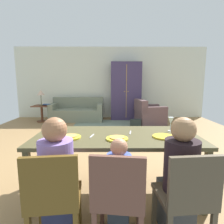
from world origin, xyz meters
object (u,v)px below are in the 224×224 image
(dining_chair_woman, at_px, (187,195))
(book_upper, at_px, (47,104))
(plate_near_child, at_px, (117,139))
(handbag, at_px, (136,123))
(person_man, at_px, (58,182))
(side_table, at_px, (42,111))
(wine_glass, at_px, (171,121))
(couch, at_px, (77,112))
(dining_chair_child, at_px, (118,195))
(armchair, at_px, (149,115))
(table_lamp, at_px, (41,93))
(plate_near_woman, at_px, (163,137))
(dining_chair_man, at_px, (54,195))
(plate_near_man, at_px, (70,137))
(book_lower, at_px, (47,105))
(person_child, at_px, (119,190))
(armoire, at_px, (126,91))
(person_woman, at_px, (178,181))

(dining_chair_woman, bearing_deg, book_upper, 119.13)
(plate_near_child, bearing_deg, handbag, 79.29)
(person_man, height_order, side_table, person_man)
(wine_glass, distance_m, couch, 4.90)
(dining_chair_child, xyz_separation_m, side_table, (-2.49, 5.17, -0.11))
(armchair, xyz_separation_m, table_lamp, (-3.68, 0.41, 0.69))
(plate_near_woman, bearing_deg, person_man, -153.31)
(dining_chair_man, xyz_separation_m, person_man, (-0.01, 0.17, 0.02))
(wine_glass, bearing_deg, plate_near_child, -153.16)
(table_lamp, height_order, book_upper, table_lamp)
(plate_near_man, bearing_deg, table_lamp, 113.68)
(plate_near_woman, distance_m, wine_glass, 0.35)
(plate_near_child, distance_m, wine_glass, 0.81)
(plate_near_man, relative_size, plate_near_child, 1.00)
(dining_chair_man, distance_m, book_upper, 5.43)
(dining_chair_man, distance_m, book_lower, 5.52)
(plate_near_child, relative_size, table_lamp, 0.46)
(person_child, distance_m, book_lower, 5.56)
(plate_near_child, distance_m, armoire, 5.04)
(book_lower, relative_size, handbag, 0.69)
(person_child, distance_m, armchair, 4.74)
(dining_chair_child, xyz_separation_m, armchair, (1.19, 4.76, -0.17))
(armoire, bearing_deg, plate_near_man, -101.69)
(table_lamp, distance_m, book_upper, 0.44)
(dining_chair_man, bearing_deg, handbag, 74.04)
(wine_glass, distance_m, dining_chair_woman, 1.09)
(armchair, height_order, table_lamp, table_lamp)
(table_lamp, bearing_deg, side_table, -90.00)
(table_lamp, xyz_separation_m, book_upper, (0.20, -0.04, -0.39))
(plate_near_child, xyz_separation_m, side_table, (-2.50, 4.53, -0.39))
(dining_chair_woman, height_order, armoire, armoire)
(armchair, bearing_deg, armoire, 128.08)
(side_table, distance_m, book_lower, 0.28)
(plate_near_child, distance_m, person_man, 0.76)
(table_lamp, relative_size, book_lower, 2.45)
(plate_near_man, height_order, person_woman, person_woman)
(couch, distance_m, armchair, 2.57)
(plate_near_child, bearing_deg, side_table, 118.93)
(couch, bearing_deg, book_lower, -168.40)
(plate_near_child, bearing_deg, dining_chair_man, -129.74)
(person_man, xyz_separation_m, book_upper, (-1.76, 4.95, 0.11))
(side_table, distance_m, table_lamp, 0.63)
(plate_near_man, distance_m, table_lamp, 4.88)
(person_child, bearing_deg, person_man, 179.47)
(plate_near_child, height_order, couch, couch)
(dining_chair_child, relative_size, person_woman, 0.78)
(handbag, bearing_deg, couch, 149.78)
(plate_near_child, height_order, armchair, armchair)
(side_table, height_order, book_upper, book_upper)
(plate_near_woman, xyz_separation_m, armoire, (-0.06, 4.93, 0.28))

